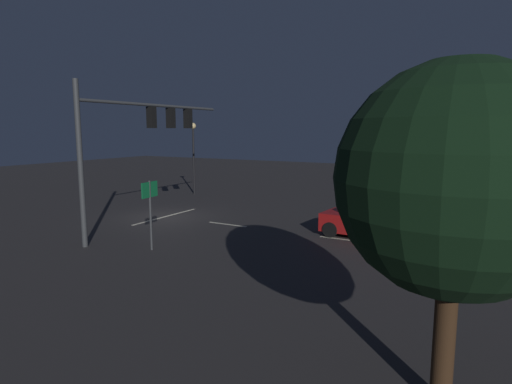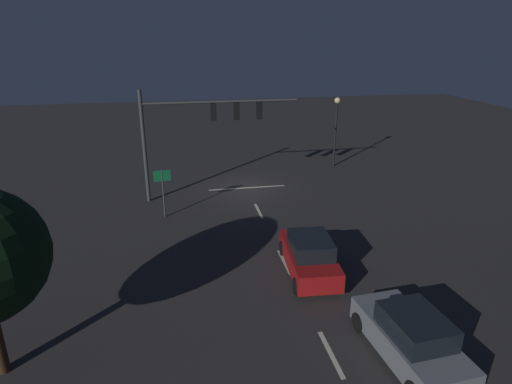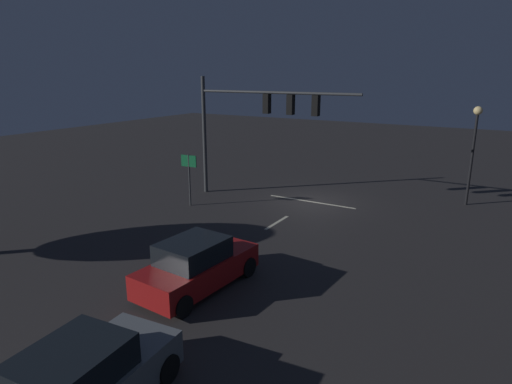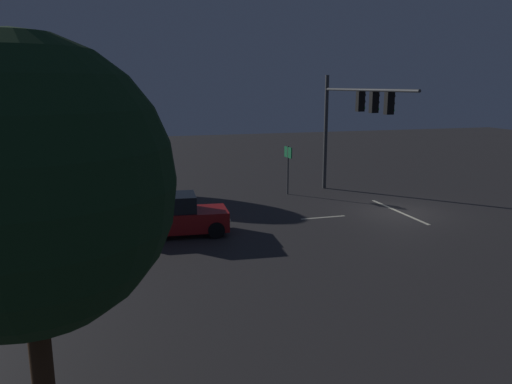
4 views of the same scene
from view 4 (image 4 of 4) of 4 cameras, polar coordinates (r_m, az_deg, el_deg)
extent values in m
plane|color=#2D2B2B|center=(25.30, 16.02, -2.17)|extent=(80.00, 80.00, 0.00)
cylinder|color=#383A3D|center=(29.61, 8.00, 6.73)|extent=(0.22, 0.22, 6.62)
cylinder|color=#383A3D|center=(25.41, 12.42, 11.37)|extent=(9.07, 0.14, 0.14)
cube|color=black|center=(25.82, 11.88, 10.13)|extent=(0.32, 0.36, 1.00)
sphere|color=black|center=(25.90, 12.28, 10.83)|extent=(0.20, 0.20, 0.20)
sphere|color=black|center=(25.91, 12.25, 10.12)|extent=(0.20, 0.20, 0.20)
sphere|color=#19F24C|center=(25.92, 12.22, 9.42)|extent=(0.20, 0.20, 0.20)
cube|color=black|center=(24.63, 13.38, 9.98)|extent=(0.32, 0.36, 1.00)
sphere|color=black|center=(24.71, 13.80, 10.71)|extent=(0.20, 0.20, 0.20)
sphere|color=black|center=(24.72, 13.77, 9.96)|extent=(0.20, 0.20, 0.20)
sphere|color=#19F24C|center=(24.74, 13.73, 9.22)|extent=(0.20, 0.20, 0.20)
cube|color=black|center=(23.45, 15.03, 9.80)|extent=(0.32, 0.36, 1.00)
sphere|color=black|center=(23.54, 15.47, 10.56)|extent=(0.20, 0.20, 0.20)
sphere|color=black|center=(23.55, 15.43, 9.78)|extent=(0.20, 0.20, 0.20)
sphere|color=#19F24C|center=(23.57, 15.38, 9.01)|extent=(0.20, 0.20, 0.20)
cube|color=beige|center=(23.45, 7.70, -2.91)|extent=(0.16, 2.20, 0.01)
cube|color=beige|center=(21.78, -6.93, -4.06)|extent=(0.16, 2.20, 0.01)
cube|color=beige|center=(21.70, -22.81, -5.01)|extent=(0.16, 2.20, 0.01)
cube|color=beige|center=(25.30, 16.03, -2.16)|extent=(5.00, 0.16, 0.01)
cube|color=maroon|center=(20.72, -9.29, -3.21)|extent=(2.12, 4.42, 0.80)
cube|color=black|center=(20.54, -9.92, -1.24)|extent=(1.75, 2.21, 0.68)
cylinder|color=black|center=(21.73, -5.16, -3.14)|extent=(0.27, 0.69, 0.68)
cylinder|color=black|center=(20.12, -4.58, -4.38)|extent=(0.27, 0.69, 0.68)
cylinder|color=black|center=(21.61, -13.62, -3.53)|extent=(0.27, 0.69, 0.68)
cylinder|color=black|center=(19.99, -13.74, -4.81)|extent=(0.27, 0.69, 0.68)
sphere|color=#F9EFC6|center=(21.52, -3.74, -2.36)|extent=(0.20, 0.20, 0.20)
sphere|color=#F9EFC6|center=(20.28, -3.20, -3.26)|extent=(0.20, 0.20, 0.20)
cube|color=slate|center=(19.46, -25.45, -5.28)|extent=(2.12, 4.43, 0.80)
cube|color=black|center=(19.29, -26.24, -3.22)|extent=(1.76, 2.22, 0.68)
cylinder|color=black|center=(20.26, -20.68, -5.04)|extent=(0.27, 0.69, 0.68)
cylinder|color=black|center=(18.65, -20.65, -6.50)|extent=(0.27, 0.69, 0.68)
sphere|color=#F9EFC6|center=(19.98, -19.26, -4.18)|extent=(0.20, 0.20, 0.20)
sphere|color=#F9EFC6|center=(18.73, -19.13, -5.25)|extent=(0.20, 0.20, 0.20)
cylinder|color=#383A3D|center=(27.97, 3.68, 2.50)|extent=(0.09, 0.09, 2.74)
cube|color=#0F6033|center=(27.82, 3.71, 4.57)|extent=(0.90, 0.14, 0.60)
cylinder|color=#382314|center=(9.36, -23.27, -18.59)|extent=(0.36, 0.36, 2.85)
sphere|color=#163319|center=(8.26, -25.09, 0.66)|extent=(4.60, 4.60, 4.60)
cylinder|color=#382314|center=(31.03, -18.95, 2.55)|extent=(0.36, 0.36, 2.45)
sphere|color=black|center=(30.73, -19.29, 7.44)|extent=(3.83, 3.83, 3.83)
camera|label=1|loc=(38.07, -19.65, 9.40)|focal=29.76mm
camera|label=2|loc=(28.61, -45.89, 15.76)|focal=30.59mm
camera|label=3|loc=(14.10, -51.62, 10.63)|focal=30.69mm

